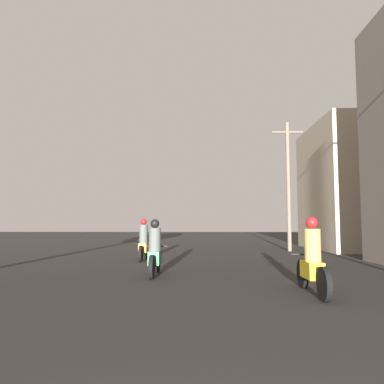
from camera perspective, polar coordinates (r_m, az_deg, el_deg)
motorcycle_yellow at (r=7.93m, az=17.85°, el=-10.24°), size 0.60×2.06×1.54m
motorcycle_green at (r=10.25m, az=-5.68°, el=-9.20°), size 0.60×1.89×1.52m
motorcycle_orange at (r=14.58m, az=-7.39°, el=-7.76°), size 0.60×1.93×1.58m
building_right_far at (r=22.51m, az=24.79°, el=0.72°), size 5.61×6.63×6.78m
utility_pole_far at (r=19.71m, az=14.47°, el=1.34°), size 1.60×0.20×6.59m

